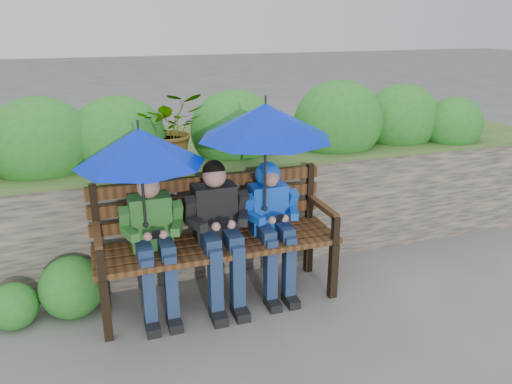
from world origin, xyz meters
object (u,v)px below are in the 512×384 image
object	(u,v)px
park_bench	(216,232)
boy_middle	(218,226)
umbrella_right	(265,121)
boy_left	(153,237)
umbrella_left	(139,147)
boy_right	(272,216)

from	to	relation	value
park_bench	boy_middle	xyz separation A→B (m)	(-0.00, -0.10, 0.10)
park_bench	umbrella_right	distance (m)	1.02
park_bench	umbrella_right	bearing A→B (deg)	-16.94
park_bench	boy_middle	size ratio (longest dim) A/B	1.64
boy_left	umbrella_left	size ratio (longest dim) A/B	1.21
boy_middle	umbrella_right	distance (m)	0.92
boy_right	umbrella_right	size ratio (longest dim) A/B	1.08
umbrella_left	umbrella_right	world-z (taller)	umbrella_right
park_bench	umbrella_right	size ratio (longest dim) A/B	1.86
park_bench	boy_middle	distance (m)	0.14
boy_middle	boy_right	distance (m)	0.47
umbrella_left	umbrella_right	bearing A→B (deg)	-1.33
boy_right	umbrella_left	world-z (taller)	umbrella_left
boy_left	boy_middle	distance (m)	0.52
park_bench	boy_middle	world-z (taller)	boy_middle
umbrella_right	boy_left	bearing A→B (deg)	178.51
boy_middle	umbrella_left	bearing A→B (deg)	179.67
boy_middle	umbrella_right	world-z (taller)	umbrella_right
boy_right	umbrella_left	size ratio (longest dim) A/B	1.20
umbrella_left	umbrella_right	distance (m)	0.98
boy_middle	umbrella_left	size ratio (longest dim) A/B	1.26
park_bench	umbrella_left	distance (m)	0.99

